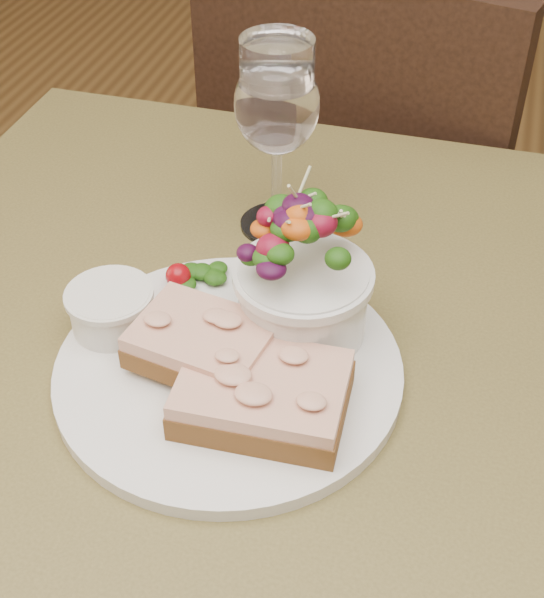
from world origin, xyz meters
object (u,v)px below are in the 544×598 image
(cafe_table, at_px, (277,454))
(dinner_plate, at_px, (229,370))
(chair_far, at_px, (374,299))
(wine_glass, at_px, (277,111))
(salad_bowl, at_px, (303,272))
(sandwich_back, at_px, (203,343))
(ramekin, at_px, (111,307))
(sandwich_front, at_px, (263,394))

(cafe_table, height_order, dinner_plate, dinner_plate)
(chair_far, bearing_deg, cafe_table, 104.29)
(chair_far, relative_size, wine_glass, 5.14)
(salad_bowl, bearing_deg, cafe_table, -102.13)
(dinner_plate, bearing_deg, sandwich_back, -164.91)
(sandwich_back, bearing_deg, cafe_table, 28.89)
(wine_glass, bearing_deg, sandwich_back, -90.12)
(sandwich_back, xyz_separation_m, salad_bowl, (0.06, 0.06, 0.04))
(cafe_table, xyz_separation_m, chair_far, (-0.00, 0.64, -0.36))
(sandwich_back, bearing_deg, ramekin, 175.62)
(sandwich_back, bearing_deg, dinner_plate, 25.16)
(sandwich_front, xyz_separation_m, wine_glass, (-0.06, 0.24, 0.09))
(sandwich_front, relative_size, wine_glass, 0.71)
(salad_bowl, bearing_deg, chair_far, 91.12)
(chair_far, bearing_deg, dinner_plate, 101.12)
(sandwich_front, relative_size, salad_bowl, 0.98)
(salad_bowl, bearing_deg, dinner_plate, -129.56)
(chair_far, height_order, ramekin, chair_far)
(dinner_plate, bearing_deg, wine_glass, 94.89)
(chair_far, relative_size, salad_bowl, 7.09)
(chair_far, height_order, dinner_plate, chair_far)
(dinner_plate, distance_m, sandwich_front, 0.06)
(sandwich_front, bearing_deg, cafe_table, 90.59)
(chair_far, xyz_separation_m, dinner_plate, (-0.03, -0.66, 0.46))
(chair_far, bearing_deg, ramekin, 91.92)
(cafe_table, relative_size, chair_far, 0.89)
(sandwich_front, bearing_deg, salad_bowl, 83.94)
(cafe_table, relative_size, wine_glass, 4.57)
(ramekin, distance_m, wine_glass, 0.23)
(sandwich_front, distance_m, sandwich_back, 0.07)
(ramekin, bearing_deg, sandwich_back, -14.45)
(cafe_table, xyz_separation_m, salad_bowl, (0.01, 0.04, 0.17))
(dinner_plate, xyz_separation_m, salad_bowl, (0.05, 0.05, 0.07))
(ramekin, height_order, wine_glass, wine_glass)
(chair_far, bearing_deg, sandwich_back, 99.60)
(dinner_plate, xyz_separation_m, wine_glass, (-0.02, 0.21, 0.12))
(salad_bowl, relative_size, wine_glass, 0.73)
(sandwich_back, bearing_deg, sandwich_front, -20.00)
(dinner_plate, relative_size, sandwich_front, 2.19)
(dinner_plate, bearing_deg, sandwich_front, -44.20)
(chair_far, xyz_separation_m, sandwich_back, (-0.05, -0.66, 0.49))
(cafe_table, height_order, ramekin, ramekin)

